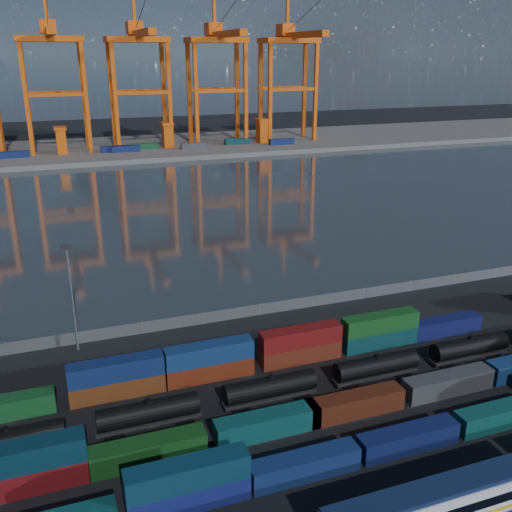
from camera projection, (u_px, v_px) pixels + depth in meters
name	position (u px, v px, depth m)	size (l,w,h in m)	color
ground	(337.00, 405.00, 72.45)	(700.00, 700.00, 0.00)	black
harbor_water	(168.00, 207.00, 165.31)	(700.00, 700.00, 0.00)	#28333A
far_quay	(120.00, 149.00, 257.85)	(700.00, 70.00, 2.00)	#514F4C
container_row_south	(351.00, 448.00, 61.36)	(139.23, 2.47, 5.27)	#444649
container_row_mid	(319.00, 409.00, 68.42)	(128.98, 2.58, 5.50)	navy
container_row_north	(215.00, 361.00, 77.73)	(127.96, 2.47, 5.26)	#0F184C
tanker_string	(325.00, 377.00, 74.98)	(121.00, 2.68, 3.84)	black
waterfront_fence	(260.00, 309.00, 96.87)	(160.12, 0.12, 2.20)	#595B5E
yard_light_mast	(71.00, 293.00, 82.63)	(1.60, 0.40, 16.60)	slate
gantry_cranes	(96.00, 53.00, 235.60)	(201.31, 50.52, 68.41)	#E35810
quay_containers	(98.00, 150.00, 240.67)	(172.58, 10.99, 2.60)	navy
straddle_carriers	(116.00, 137.00, 245.90)	(140.00, 7.00, 11.10)	#E35810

